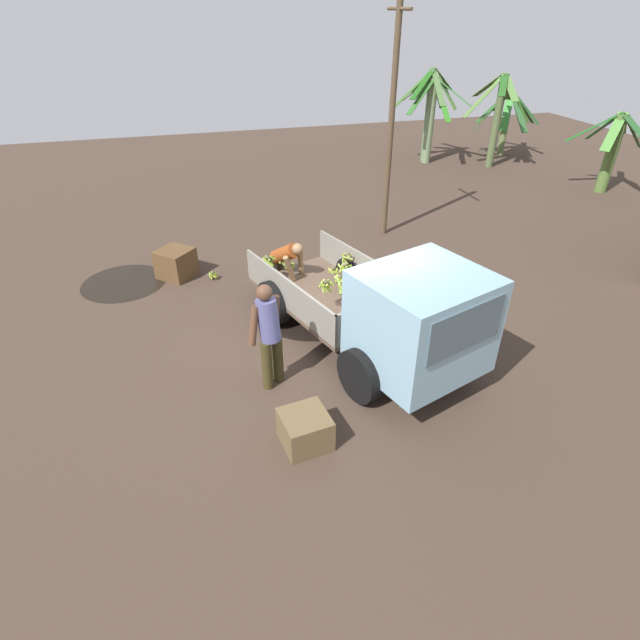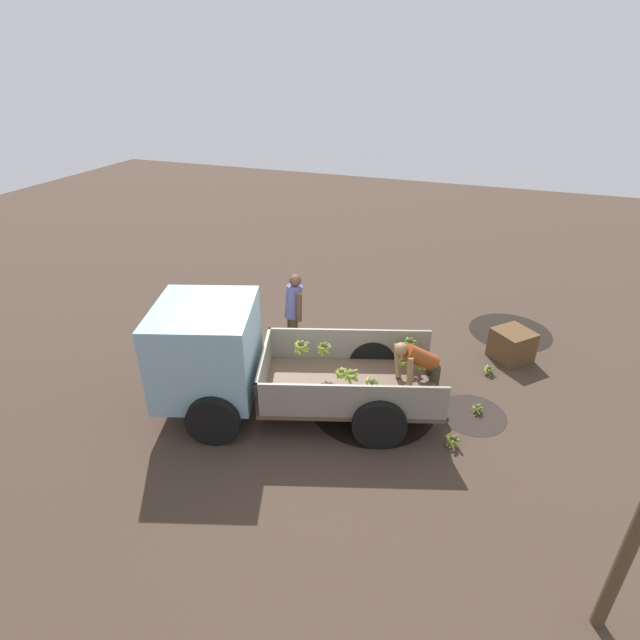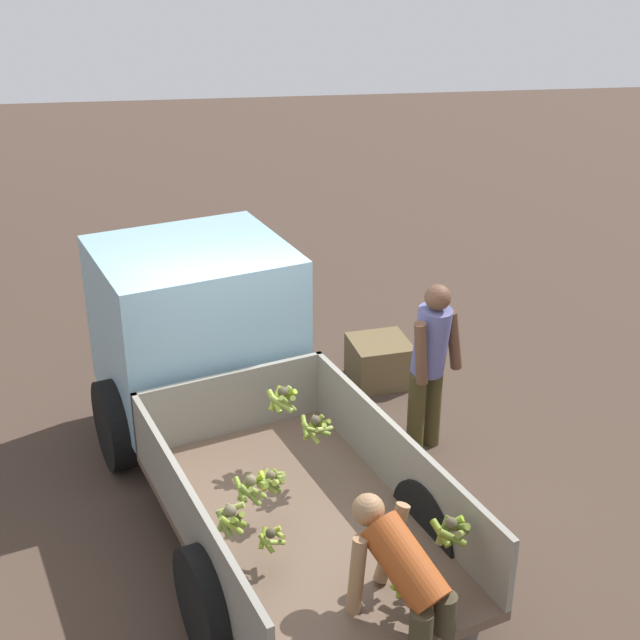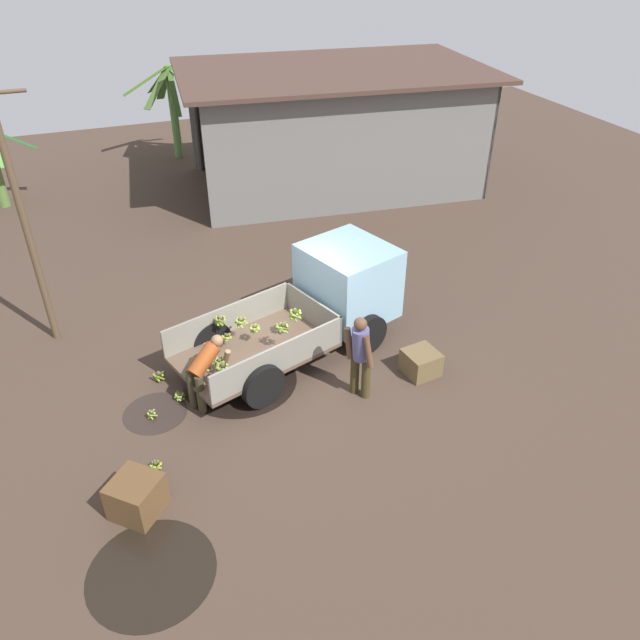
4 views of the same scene
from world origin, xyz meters
name	(u,v)px [view 4 (image 4 of 4)]	position (x,y,z in m)	size (l,w,h in m)	color
ground	(293,361)	(0.00, 0.00, 0.00)	(36.00, 36.00, 0.00)	#423228
mud_patch_0	(152,572)	(-3.37, -3.84, 0.00)	(1.78, 1.78, 0.01)	black
mud_patch_1	(240,380)	(-1.16, -0.22, 0.00)	(2.19, 2.19, 0.01)	black
mud_patch_2	(155,413)	(-2.83, -0.58, 0.00)	(1.15, 1.15, 0.01)	#2D231E
cargo_truck	(331,294)	(1.04, 0.57, 1.02)	(4.95, 3.10, 1.93)	brown
warehouse_shed	(347,102)	(4.83, 8.75, 2.57)	(9.92, 6.89, 3.61)	slate
utility_pole	(22,213)	(-4.42, 2.60, 2.85)	(1.21, 0.14, 5.46)	brown
banana_palm_2	(173,108)	(0.08, 13.17, 1.77)	(2.73, 2.32, 3.17)	#588740
person_foreground_visitor	(360,353)	(0.81, -1.42, 0.96)	(0.51, 0.60, 1.74)	#3B3318
person_worker_loading	(204,369)	(-1.87, -0.60, 0.77)	(0.89, 0.73, 1.27)	#383220
banana_bunch_on_ground_0	(159,375)	(-2.60, 0.33, 0.12)	(0.24, 0.24, 0.22)	brown
banana_bunch_on_ground_1	(152,414)	(-2.90, -0.68, 0.09)	(0.19, 0.19, 0.17)	brown
banana_bunch_on_ground_2	(156,465)	(-3.02, -1.96, 0.10)	(0.22, 0.21, 0.18)	#463F2D
banana_bunch_on_ground_3	(180,396)	(-2.34, -0.37, 0.09)	(0.23, 0.23, 0.17)	brown
wooden_crate_0	(136,497)	(-3.38, -2.70, 0.31)	(0.68, 0.68, 0.62)	brown
wooden_crate_1	(421,363)	(2.20, -1.23, 0.24)	(0.62, 0.62, 0.48)	brown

